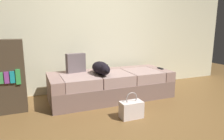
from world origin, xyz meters
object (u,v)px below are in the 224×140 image
Objects in this scene: dog_dark at (101,68)px; handbag at (131,109)px; couch at (111,85)px; throw_pillow at (76,63)px; bookshelf at (5,77)px; tv_remote at (160,68)px.

dog_dark reaches higher than handbag.
couch is 0.42m from dog_dark.
throw_pillow is at bearing 137.33° from dog_dark.
dog_dark is at bearing -3.33° from bookshelf.
bookshelf is (-1.71, -0.01, 0.31)m from couch.
bookshelf is at bearing 176.67° from dog_dark.
handbag is 0.34× the size of bookshelf.
couch is 5.80× the size of handbag.
couch is 1.73m from bookshelf.
handbag is (0.16, -0.82, -0.46)m from dog_dark.
tv_remote is at bearing -4.69° from couch.
tv_remote is (1.23, 0.01, -0.10)m from dog_dark.
bookshelf reaches higher than dog_dark.
tv_remote is 0.14× the size of bookshelf.
throw_pillow is (-1.60, 0.32, 0.16)m from tv_remote.
couch is 0.75m from throw_pillow.
couch is 1.05m from tv_remote.
handbag is at bearing -65.59° from throw_pillow.
dog_dark is at bearing -179.42° from tv_remote.
bookshelf reaches higher than handbag.
tv_remote is 0.40× the size of handbag.
tv_remote is at bearing -1.56° from bookshelf.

